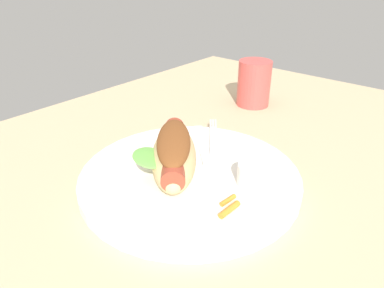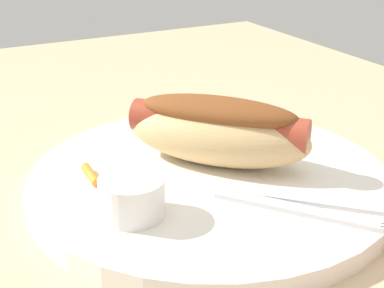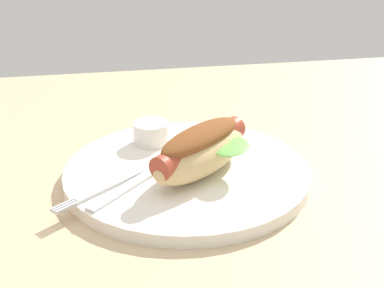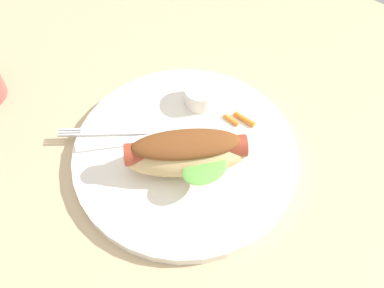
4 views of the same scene
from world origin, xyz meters
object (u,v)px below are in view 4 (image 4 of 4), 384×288
at_px(fork, 116,132).
at_px(knife, 125,142).
at_px(carrot_garnish, 240,119).
at_px(hot_dog, 186,152).
at_px(plate, 185,155).
at_px(sauce_ramekin, 201,95).

distance_m(fork, knife, 0.02).
bearing_deg(carrot_garnish, hot_dog, -98.78).
bearing_deg(plate, sauce_ramekin, 112.28).
distance_m(plate, carrot_garnish, 0.10).
xyz_separation_m(plate, carrot_garnish, (0.03, 0.09, 0.01)).
xyz_separation_m(knife, carrot_garnish, (0.11, 0.13, 0.00)).
bearing_deg(sauce_ramekin, knife, -108.32).
xyz_separation_m(sauce_ramekin, carrot_garnish, (0.07, 0.00, -0.01)).
height_order(plate, knife, knife).
distance_m(plate, knife, 0.09).
bearing_deg(hot_dog, plate, -88.98).
distance_m(hot_dog, sauce_ramekin, 0.11).
bearing_deg(plate, fork, -161.73).
relative_size(sauce_ramekin, knife, 0.37).
bearing_deg(carrot_garnish, sauce_ramekin, -176.36).
height_order(hot_dog, sauce_ramekin, hot_dog).
height_order(plate, fork, fork).
bearing_deg(carrot_garnish, fork, -136.63).
relative_size(plate, sauce_ramekin, 6.29).
distance_m(knife, carrot_garnish, 0.17).
distance_m(sauce_ramekin, fork, 0.13).
distance_m(hot_dog, knife, 0.10).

